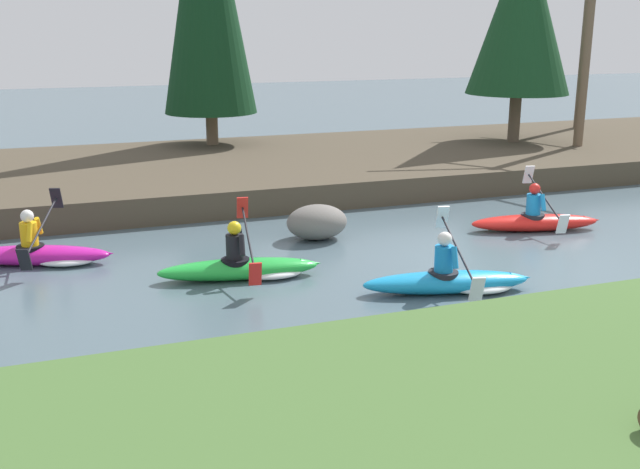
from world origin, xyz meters
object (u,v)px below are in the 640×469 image
kayaker_trailing (245,267)px  kayaker_middle (453,280)px  boulder_midstream (317,222)px  kayaker_far_back (41,254)px  kayaker_lead (536,220)px

kayaker_trailing → kayaker_middle: bearing=-22.5°
boulder_midstream → kayaker_far_back: bearing=178.6°
kayaker_lead → boulder_midstream: bearing=-178.3°
kayaker_lead → boulder_midstream: size_ratio=2.26×
kayaker_middle → boulder_midstream: 3.81m
kayaker_middle → kayaker_trailing: 3.45m
kayaker_middle → kayaker_trailing: (-2.95, 1.80, 0.00)m
kayaker_lead → kayaker_trailing: 6.53m
kayaker_middle → kayaker_lead: bearing=50.5°
kayaker_trailing → kayaker_lead: bearing=16.9°
kayaker_far_back → kayaker_middle: bearing=-13.2°
kayaker_middle → boulder_midstream: (-0.99, 3.67, 0.15)m
kayaker_lead → kayaker_trailing: same height
kayaker_trailing → kayaker_far_back: same height
kayaker_middle → kayaker_far_back: 7.27m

